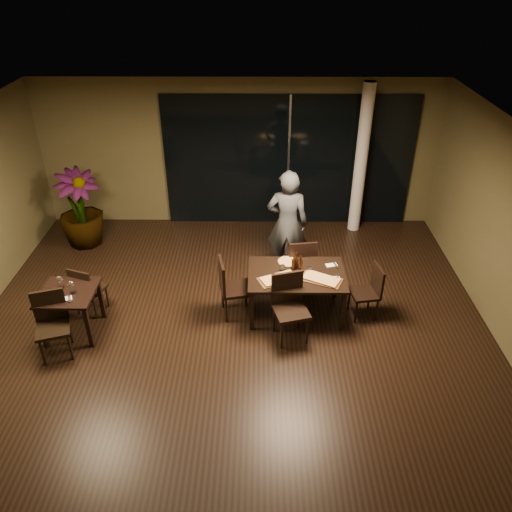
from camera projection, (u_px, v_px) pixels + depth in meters
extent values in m
plane|color=black|center=(231.00, 345.00, 7.44)|extent=(8.00, 8.00, 0.00)
cube|color=brown|center=(239.00, 153.00, 10.09)|extent=(8.00, 0.10, 3.00)
cube|color=silver|center=(224.00, 151.00, 5.85)|extent=(8.00, 8.00, 0.04)
cube|color=black|center=(288.00, 162.00, 10.08)|extent=(5.00, 0.06, 2.70)
cylinder|color=silver|center=(361.00, 161.00, 9.73)|extent=(0.24, 0.24, 3.00)
cube|color=black|center=(297.00, 275.00, 7.73)|extent=(1.50, 1.00, 0.04)
cube|color=black|center=(252.00, 311.00, 7.56)|extent=(0.06, 0.06, 0.71)
cube|color=black|center=(343.00, 312.00, 7.55)|extent=(0.06, 0.06, 0.71)
cube|color=black|center=(253.00, 278.00, 8.31)|extent=(0.06, 0.06, 0.71)
cube|color=black|center=(335.00, 279.00, 8.30)|extent=(0.06, 0.06, 0.71)
cube|color=black|center=(68.00, 293.00, 7.33)|extent=(0.80, 0.80, 0.04)
cube|color=black|center=(42.00, 327.00, 7.24)|extent=(0.06, 0.06, 0.71)
cube|color=black|center=(88.00, 327.00, 7.23)|extent=(0.06, 0.06, 0.71)
cube|color=black|center=(58.00, 299.00, 7.82)|extent=(0.06, 0.06, 0.71)
cube|color=black|center=(101.00, 299.00, 7.81)|extent=(0.06, 0.06, 0.71)
cube|color=black|center=(300.00, 264.00, 8.46)|extent=(0.53, 0.53, 0.05)
cylinder|color=black|center=(307.00, 269.00, 8.77)|extent=(0.04, 0.04, 0.48)
cylinder|color=black|center=(286.00, 270.00, 8.73)|extent=(0.04, 0.04, 0.48)
cylinder|color=black|center=(312.00, 281.00, 8.45)|extent=(0.04, 0.04, 0.48)
cylinder|color=black|center=(290.00, 282.00, 8.41)|extent=(0.04, 0.04, 0.48)
cube|color=black|center=(303.00, 257.00, 8.15)|extent=(0.47, 0.11, 0.53)
cube|color=black|center=(291.00, 312.00, 7.33)|extent=(0.59, 0.59, 0.05)
cylinder|color=black|center=(282.00, 335.00, 7.25)|extent=(0.04, 0.04, 0.49)
cylinder|color=black|center=(307.00, 331.00, 7.34)|extent=(0.04, 0.04, 0.49)
cylinder|color=black|center=(274.00, 319.00, 7.58)|extent=(0.04, 0.04, 0.49)
cylinder|color=black|center=(298.00, 314.00, 7.66)|extent=(0.04, 0.04, 0.49)
cube|color=black|center=(287.00, 288.00, 7.36)|extent=(0.48, 0.17, 0.55)
cube|color=black|center=(236.00, 289.00, 7.83)|extent=(0.56, 0.56, 0.05)
cylinder|color=black|center=(250.00, 307.00, 7.83)|extent=(0.04, 0.04, 0.48)
cylinder|color=black|center=(246.00, 293.00, 8.15)|extent=(0.04, 0.04, 0.48)
cylinder|color=black|center=(226.00, 310.00, 7.77)|extent=(0.04, 0.04, 0.48)
cylinder|color=black|center=(223.00, 296.00, 8.09)|extent=(0.04, 0.04, 0.48)
cube|color=black|center=(222.00, 276.00, 7.66)|extent=(0.14, 0.47, 0.53)
cube|color=black|center=(364.00, 293.00, 7.83)|extent=(0.48, 0.48, 0.05)
cylinder|color=black|center=(349.00, 299.00, 8.06)|extent=(0.03, 0.03, 0.42)
cylinder|color=black|center=(356.00, 312.00, 7.77)|extent=(0.03, 0.03, 0.42)
cylinder|color=black|center=(369.00, 297.00, 8.10)|extent=(0.03, 0.03, 0.42)
cylinder|color=black|center=(377.00, 310.00, 7.82)|extent=(0.03, 0.03, 0.42)
cube|color=black|center=(378.00, 280.00, 7.73)|extent=(0.11, 0.42, 0.47)
cube|color=black|center=(90.00, 289.00, 7.93)|extent=(0.52, 0.52, 0.05)
cylinder|color=black|center=(107.00, 296.00, 8.13)|extent=(0.03, 0.03, 0.42)
cylinder|color=black|center=(90.00, 292.00, 8.23)|extent=(0.03, 0.03, 0.42)
cylinder|color=black|center=(95.00, 308.00, 7.86)|extent=(0.03, 0.03, 0.42)
cylinder|color=black|center=(77.00, 304.00, 7.96)|extent=(0.03, 0.03, 0.42)
cube|color=black|center=(80.00, 284.00, 7.67)|extent=(0.39, 0.17, 0.46)
cube|color=black|center=(53.00, 329.00, 7.04)|extent=(0.58, 0.58, 0.05)
cylinder|color=black|center=(42.00, 353.00, 6.96)|extent=(0.04, 0.04, 0.47)
cylinder|color=black|center=(70.00, 347.00, 7.06)|extent=(0.04, 0.04, 0.47)
cylinder|color=black|center=(43.00, 336.00, 7.27)|extent=(0.04, 0.04, 0.47)
cylinder|color=black|center=(70.00, 330.00, 7.36)|extent=(0.04, 0.04, 0.47)
cube|color=black|center=(49.00, 305.00, 7.07)|extent=(0.45, 0.18, 0.52)
imported|color=#303336|center=(287.00, 224.00, 8.62)|extent=(0.71, 0.51, 1.96)
imported|color=#1C4818|center=(80.00, 209.00, 9.59)|extent=(1.17, 1.17, 1.52)
cube|color=#4D3218|center=(279.00, 279.00, 7.57)|extent=(0.69, 0.52, 0.01)
cube|color=#4A2A18|center=(321.00, 280.00, 7.56)|extent=(0.68, 0.53, 0.01)
cylinder|color=red|center=(288.00, 262.00, 7.99)|extent=(0.31, 0.31, 0.01)
cylinder|color=white|center=(282.00, 268.00, 7.76)|extent=(0.08, 0.08, 0.10)
cylinder|color=white|center=(310.00, 269.00, 7.75)|extent=(0.07, 0.07, 0.08)
cube|color=white|center=(334.00, 278.00, 7.59)|extent=(0.18, 0.10, 0.01)
cube|color=white|center=(331.00, 265.00, 7.91)|extent=(0.20, 0.14, 0.01)
cube|color=white|center=(65.00, 299.00, 7.15)|extent=(0.21, 0.17, 0.01)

